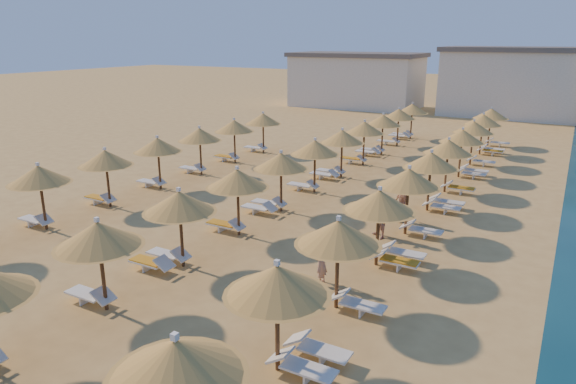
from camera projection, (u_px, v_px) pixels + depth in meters
The scene contains 9 objects.
ground at pixel (267, 253), 20.37m from camera, with size 220.00×220.00×0.00m, color tan.
hotel_blocks at pixel (513, 82), 54.67m from camera, with size 47.43×9.25×8.10m.
parasol_row_east at pixel (421, 170), 23.21m from camera, with size 2.71×42.99×3.07m.
parasol_row_west at pixel (299, 155), 26.14m from camera, with size 2.71×42.99×3.07m.
parasol_row_inland at pixel (158, 146), 28.31m from camera, with size 2.71×24.68×3.07m.
loungers at pixel (315, 201), 25.77m from camera, with size 17.33×40.89×0.66m.
beachgoer_a at pixel (321, 262), 17.62m from camera, with size 0.58×0.38×1.60m, color tan.
beachgoer_b at pixel (379, 217), 21.71m from camera, with size 0.90×0.70×1.86m, color tan.
beachgoer_c at pixel (401, 204), 23.68m from camera, with size 1.01×0.42×1.72m, color tan.
Camera 1 is at (9.94, -15.99, 8.20)m, focal length 32.00 mm.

